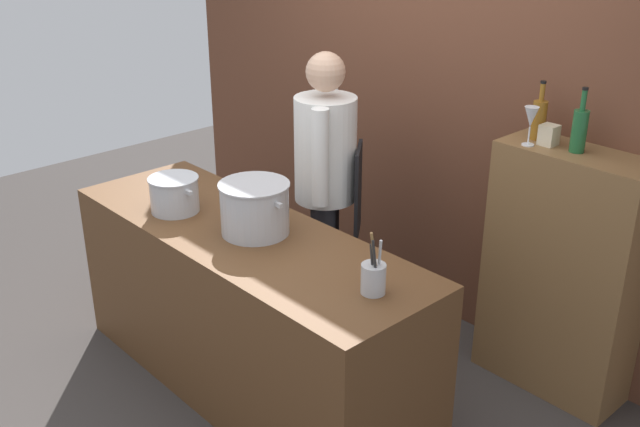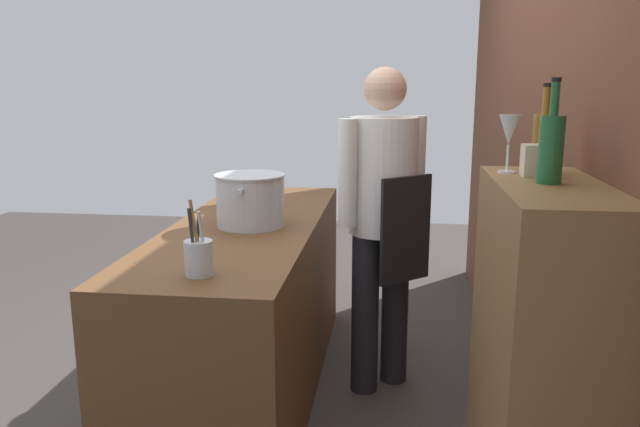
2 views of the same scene
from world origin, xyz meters
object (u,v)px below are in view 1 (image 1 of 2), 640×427
at_px(stockpot_large, 255,208).
at_px(wine_bottle_green, 579,129).
at_px(stockpot_small, 174,194).
at_px(utensil_crock, 374,277).
at_px(chef, 326,178).
at_px(spice_tin_cream, 549,135).
at_px(wine_bottle_amber, 539,118).
at_px(wine_glass_wide, 531,118).

distance_m(stockpot_large, wine_bottle_green, 1.56).
xyz_separation_m(stockpot_small, utensil_crock, (1.28, 0.14, -0.02)).
relative_size(chef, stockpot_small, 5.18).
xyz_separation_m(stockpot_small, wine_bottle_green, (1.48, 1.29, 0.41)).
bearing_deg(spice_tin_cream, chef, -154.33).
height_order(chef, wine_bottle_amber, chef).
bearing_deg(wine_glass_wide, utensil_crock, -89.78).
bearing_deg(wine_bottle_amber, stockpot_large, -122.93).
height_order(wine_bottle_green, wine_bottle_amber, wine_bottle_green).
relative_size(chef, wine_bottle_amber, 5.72).
bearing_deg(stockpot_large, wine_glass_wide, 53.40).
bearing_deg(wine_glass_wide, chef, -156.49).
relative_size(chef, wine_glass_wide, 8.74).
xyz_separation_m(wine_bottle_green, wine_glass_wide, (-0.21, -0.09, 0.02)).
bearing_deg(wine_bottle_amber, spice_tin_cream, -25.67).
xyz_separation_m(stockpot_large, stockpot_small, (-0.49, -0.14, -0.03)).
distance_m(chef, utensil_crock, 1.17).
bearing_deg(stockpot_small, chef, 68.65).
xyz_separation_m(stockpot_large, wine_bottle_green, (0.99, 1.14, 0.38)).
xyz_separation_m(utensil_crock, spice_tin_cream, (0.06, 1.14, 0.38)).
bearing_deg(utensil_crock, wine_bottle_green, 79.97).
bearing_deg(stockpot_large, spice_tin_cream, 53.15).
distance_m(chef, spice_tin_cream, 1.21).
bearing_deg(wine_bottle_green, utensil_crock, -100.03).
relative_size(stockpot_small, wine_glass_wide, 1.69).
distance_m(chef, stockpot_large, 0.67).
relative_size(wine_bottle_amber, wine_glass_wide, 1.53).
bearing_deg(stockpot_small, wine_bottle_green, 41.00).
bearing_deg(spice_tin_cream, utensil_crock, -92.94).
relative_size(wine_bottle_green, wine_glass_wide, 1.62).
height_order(stockpot_small, wine_bottle_green, wine_bottle_green).
distance_m(utensil_crock, wine_glass_wide, 1.16).
xyz_separation_m(chef, stockpot_large, (0.18, -0.64, 0.06)).
bearing_deg(chef, stockpot_large, 155.44).
distance_m(wine_bottle_green, wine_glass_wide, 0.23).
bearing_deg(wine_bottle_green, wine_glass_wide, -157.62).
relative_size(stockpot_small, wine_bottle_green, 1.04).
height_order(chef, stockpot_small, chef).
bearing_deg(wine_bottle_green, stockpot_large, -130.98).
xyz_separation_m(stockpot_small, spice_tin_cream, (1.34, 1.28, 0.36)).
bearing_deg(wine_bottle_green, chef, -156.69).
bearing_deg(stockpot_large, chef, 105.89).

